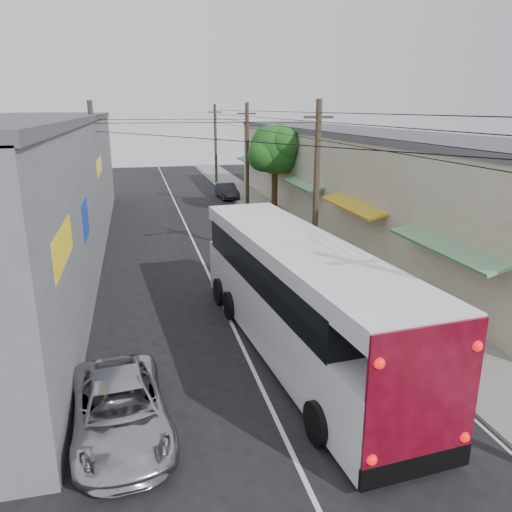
% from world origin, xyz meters
% --- Properties ---
extents(ground, '(120.00, 120.00, 0.00)m').
position_xyz_m(ground, '(0.00, 0.00, 0.00)').
color(ground, black).
rests_on(ground, ground).
extents(sidewalk, '(3.00, 80.00, 0.12)m').
position_xyz_m(sidewalk, '(6.50, 20.00, 0.06)').
color(sidewalk, slate).
rests_on(sidewalk, ground).
extents(building_right, '(7.09, 40.00, 6.25)m').
position_xyz_m(building_right, '(10.99, 22.00, 3.15)').
color(building_right, beige).
rests_on(building_right, ground).
extents(building_left, '(7.20, 36.00, 7.25)m').
position_xyz_m(building_left, '(-8.50, 18.00, 3.65)').
color(building_left, gray).
rests_on(building_left, ground).
extents(utility_poles, '(11.80, 45.28, 8.00)m').
position_xyz_m(utility_poles, '(3.13, 20.33, 4.13)').
color(utility_poles, '#473828').
rests_on(utility_poles, ground).
extents(street_tree, '(4.40, 4.00, 6.60)m').
position_xyz_m(street_tree, '(6.87, 26.02, 4.67)').
color(street_tree, '#3F2B19').
rests_on(street_tree, ground).
extents(coach_bus, '(3.83, 13.04, 3.71)m').
position_xyz_m(coach_bus, '(1.64, 4.93, 1.92)').
color(coach_bus, white).
rests_on(coach_bus, ground).
extents(jeepney, '(2.66, 5.00, 1.34)m').
position_xyz_m(jeepney, '(-3.80, 1.69, 0.67)').
color(jeepney, '#B9B8BF').
rests_on(jeepney, ground).
extents(parked_suv, '(2.53, 5.77, 1.65)m').
position_xyz_m(parked_suv, '(4.41, 16.32, 0.83)').
color(parked_suv, '#A9AAB2').
rests_on(parked_suv, ground).
extents(parked_car_mid, '(1.92, 4.06, 1.34)m').
position_xyz_m(parked_car_mid, '(4.60, 20.72, 0.67)').
color(parked_car_mid, '#28272C').
rests_on(parked_car_mid, ground).
extents(parked_car_far, '(1.60, 4.03, 1.30)m').
position_xyz_m(parked_car_far, '(4.60, 33.55, 0.65)').
color(parked_car_far, black).
rests_on(parked_car_far, ground).
extents(pedestrian_near, '(0.72, 0.60, 1.70)m').
position_xyz_m(pedestrian_near, '(5.60, 10.87, 0.97)').
color(pedestrian_near, pink).
rests_on(pedestrian_near, sidewalk).
extents(pedestrian_far, '(0.76, 0.61, 1.50)m').
position_xyz_m(pedestrian_far, '(5.68, 17.44, 0.87)').
color(pedestrian_far, '#86A2C3').
rests_on(pedestrian_far, sidewalk).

